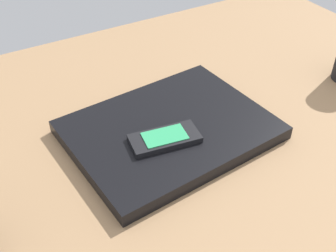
{
  "coord_description": "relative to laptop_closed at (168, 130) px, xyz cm",
  "views": [
    {
      "loc": [
        26.48,
        45.71,
        46.75
      ],
      "look_at": [
        0.3,
        0.75,
        5.0
      ],
      "focal_mm": 44.9,
      "sensor_mm": 36.0,
      "label": 1
    }
  ],
  "objects": [
    {
      "name": "desk_surface",
      "position": [
        -0.3,
        -0.75,
        -2.59
      ],
      "size": [
        120.0,
        80.0,
        3.0
      ],
      "primitive_type": "cube",
      "color": "#9E7751",
      "rests_on": "ground"
    },
    {
      "name": "laptop_closed",
      "position": [
        0.0,
        0.0,
        0.0
      ],
      "size": [
        32.83,
        25.98,
        2.18
      ],
      "primitive_type": "cube",
      "rotation": [
        0.0,
        0.0,
        0.08
      ],
      "color": "black",
      "rests_on": "desk_surface"
    },
    {
      "name": "cell_phone_on_laptop",
      "position": [
        2.32,
        3.01,
        1.57
      ],
      "size": [
        11.19,
        6.51,
        1.02
      ],
      "color": "black",
      "rests_on": "laptop_closed"
    }
  ]
}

